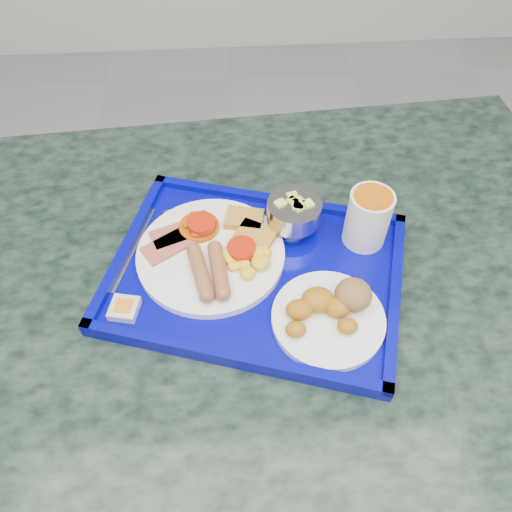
{
  "coord_description": "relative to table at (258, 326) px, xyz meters",
  "views": [
    {
      "loc": [
        -0.03,
        0.24,
        1.5
      ],
      "look_at": [
        0.0,
        0.75,
        0.86
      ],
      "focal_mm": 35.0,
      "sensor_mm": 36.0,
      "label": 1
    }
  ],
  "objects": [
    {
      "name": "table",
      "position": [
        0.0,
        0.0,
        0.0
      ],
      "size": [
        1.35,
        0.95,
        0.81
      ],
      "rotation": [
        0.0,
        0.0,
        0.07
      ],
      "color": "slate",
      "rests_on": "floor"
    },
    {
      "name": "tray",
      "position": [
        -0.01,
        -0.02,
        0.22
      ],
      "size": [
        0.56,
        0.48,
        0.03
      ],
      "rotation": [
        0.0,
        0.0,
        -0.3
      ],
      "color": "#030492",
      "rests_on": "table"
    },
    {
      "name": "main_plate",
      "position": [
        -0.07,
        0.01,
        0.24
      ],
      "size": [
        0.26,
        0.26,
        0.04
      ],
      "rotation": [
        0.0,
        0.0,
        0.07
      ],
      "color": "white",
      "rests_on": "tray"
    },
    {
      "name": "bread_plate",
      "position": [
        0.1,
        -0.12,
        0.24
      ],
      "size": [
        0.18,
        0.18,
        0.06
      ],
      "rotation": [
        0.0,
        0.0,
        0.25
      ],
      "color": "white",
      "rests_on": "tray"
    },
    {
      "name": "fruit_bowl",
      "position": [
        0.07,
        0.07,
        0.27
      ],
      "size": [
        0.1,
        0.1,
        0.07
      ],
      "color": "#AEAEB0",
      "rests_on": "tray"
    },
    {
      "name": "juice_cup",
      "position": [
        0.19,
        0.03,
        0.28
      ],
      "size": [
        0.08,
        0.08,
        0.1
      ],
      "color": "white",
      "rests_on": "tray"
    },
    {
      "name": "spoon",
      "position": [
        -0.17,
        0.08,
        0.23
      ],
      "size": [
        0.09,
        0.17,
        0.01
      ],
      "rotation": [
        0.0,
        0.0,
        0.45
      ],
      "color": "#AEAEB0",
      "rests_on": "tray"
    },
    {
      "name": "knife",
      "position": [
        -0.22,
        0.04,
        0.23
      ],
      "size": [
        0.07,
        0.19,
        0.0
      ],
      "primitive_type": "cube",
      "rotation": [
        0.0,
        0.0,
        -0.29
      ],
      "color": "#AEAEB0",
      "rests_on": "tray"
    },
    {
      "name": "jam_packet",
      "position": [
        -0.22,
        -0.09,
        0.23
      ],
      "size": [
        0.05,
        0.05,
        0.02
      ],
      "rotation": [
        0.0,
        0.0,
        -0.22
      ],
      "color": "silver",
      "rests_on": "tray"
    }
  ]
}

